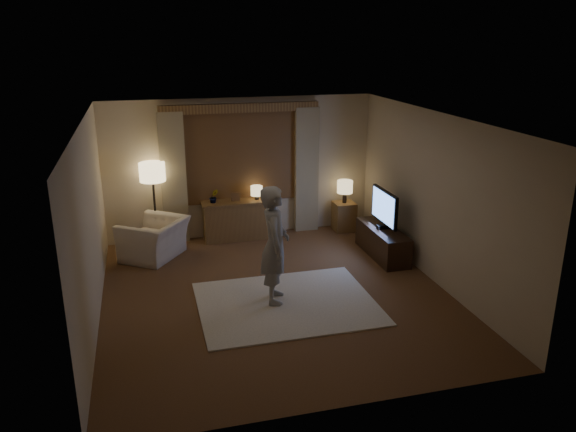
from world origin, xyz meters
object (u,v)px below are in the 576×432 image
object	(u,v)px
side_table	(344,216)
tv_stand	(383,242)
armchair	(154,239)
sideboard	(236,221)
person	(275,245)

from	to	relation	value
side_table	tv_stand	world-z (taller)	side_table
side_table	armchair	bearing A→B (deg)	-172.15
sideboard	tv_stand	size ratio (longest dim) A/B	0.86
tv_stand	person	world-z (taller)	person
tv_stand	person	distance (m)	2.60
armchair	tv_stand	size ratio (longest dim) A/B	0.74
armchair	person	size ratio (longest dim) A/B	0.60
tv_stand	side_table	bearing A→B (deg)	97.36
sideboard	tv_stand	distance (m)	2.75
tv_stand	sideboard	bearing A→B (deg)	147.29
side_table	person	bearing A→B (deg)	-127.39
sideboard	tv_stand	xyz separation A→B (m)	(2.31, -1.48, -0.10)
sideboard	side_table	size ratio (longest dim) A/B	2.14
armchair	tv_stand	xyz separation A→B (m)	(3.83, -0.93, -0.09)
armchair	tv_stand	bearing A→B (deg)	111.37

